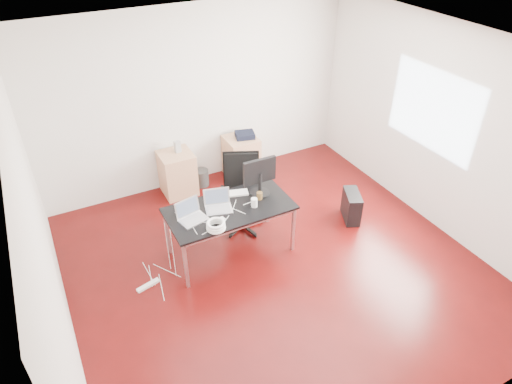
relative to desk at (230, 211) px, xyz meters
name	(u,v)px	position (x,y,z in m)	size (l,w,h in m)	color
room_shell	(281,175)	(0.42, -0.55, 0.73)	(5.00, 5.00, 5.00)	#3B0606
desk	(230,211)	(0.00, 0.00, 0.00)	(1.60, 0.80, 0.73)	black
office_chair	(242,189)	(0.40, 0.48, -0.07)	(0.64, 0.65, 1.08)	black
filing_cabinet_left	(178,173)	(-0.14, 1.68, -0.33)	(0.50, 0.50, 0.70)	tan
filing_cabinet_right	(241,157)	(0.98, 1.68, -0.33)	(0.50, 0.50, 0.70)	tan
pc_tower	(351,206)	(1.87, -0.15, -0.46)	(0.20, 0.45, 0.44)	black
wastebasket	(201,178)	(0.26, 1.70, -0.54)	(0.24, 0.24, 0.28)	black
power_strip	(148,285)	(-1.19, -0.11, -0.66)	(0.30, 0.06, 0.04)	white
laptop_left	(191,215)	(-0.51, 0.01, 0.11)	(0.38, 0.32, 0.23)	silver
laptop_right	(218,204)	(-0.13, 0.06, 0.11)	(0.38, 0.33, 0.23)	silver
monitor	(260,175)	(0.49, 0.12, 0.34)	(0.45, 0.26, 0.51)	black
keyboard	(231,194)	(0.15, 0.26, 0.06)	(0.44, 0.14, 0.02)	white
cup_white	(254,203)	(0.29, -0.12, 0.11)	(0.08, 0.08, 0.12)	white
cup_brown	(260,196)	(0.43, 0.00, 0.10)	(0.08, 0.08, 0.10)	brown
cable_coil	(216,226)	(-0.32, -0.32, 0.11)	(0.24, 0.24, 0.11)	white
power_adapter	(222,219)	(-0.19, -0.19, 0.07)	(0.07, 0.07, 0.03)	white
speaker	(178,147)	(-0.08, 1.73, 0.11)	(0.09, 0.08, 0.18)	#9E9E9E
navy_garment	(245,135)	(1.05, 1.67, 0.07)	(0.30, 0.24, 0.09)	black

